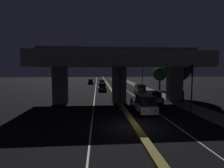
{
  "coord_description": "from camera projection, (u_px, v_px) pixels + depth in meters",
  "views": [
    {
      "loc": [
        -3.07,
        -14.22,
        4.82
      ],
      "look_at": [
        0.09,
        24.35,
        1.64
      ],
      "focal_mm": 28.0,
      "sensor_mm": 36.0,
      "label": 1
    }
  ],
  "objects": [
    {
      "name": "car_dark_blue_second_oncoming",
      "position": [
        102.0,
        83.0,
        49.59
      ],
      "size": [
        1.87,
        4.61,
        1.88
      ],
      "rotation": [
        0.0,
        0.0,
        -1.56
      ],
      "color": "#141938",
      "rests_on": "ground_plane"
    },
    {
      "name": "pedestrian_on_sidewalk",
      "position": [
        183.0,
        96.0,
        25.14
      ],
      "size": [
        0.34,
        0.34,
        1.77
      ],
      "color": "black",
      "rests_on": "sidewalk_right"
    },
    {
      "name": "lane_line_right_inner",
      "position": [
        121.0,
        87.0,
        49.83
      ],
      "size": [
        0.12,
        126.0,
        0.0
      ],
      "primitive_type": "cube",
      "color": "beige",
      "rests_on": "ground_plane"
    },
    {
      "name": "car_silver_second",
      "position": [
        154.0,
        97.0,
        25.9
      ],
      "size": [
        1.91,
        4.26,
        1.61
      ],
      "rotation": [
        0.0,
        0.0,
        1.54
      ],
      "color": "gray",
      "rests_on": "ground_plane"
    },
    {
      "name": "motorcycle_black_filtering_mid",
      "position": [
        123.0,
        98.0,
        26.28
      ],
      "size": [
        0.34,
        1.7,
        1.35
      ],
      "rotation": [
        0.0,
        0.0,
        1.63
      ],
      "color": "black",
      "rests_on": "ground_plane"
    },
    {
      "name": "lane_line_left_inner",
      "position": [
        96.0,
        87.0,
        49.24
      ],
      "size": [
        0.12,
        126.0,
        0.0
      ],
      "primitive_type": "cube",
      "color": "beige",
      "rests_on": "ground_plane"
    },
    {
      "name": "traffic_light_left_of_median",
      "position": [
        120.0,
        83.0,
        18.84
      ],
      "size": [
        0.3,
        0.49,
        4.94
      ],
      "color": "black",
      "rests_on": "ground_plane"
    },
    {
      "name": "motorcycle_red_filtering_near",
      "position": [
        131.0,
        104.0,
        21.04
      ],
      "size": [
        0.34,
        1.84,
        1.49
      ],
      "rotation": [
        0.0,
        0.0,
        1.52
      ],
      "color": "black",
      "rests_on": "ground_plane"
    },
    {
      "name": "car_dark_red_third",
      "position": [
        140.0,
        89.0,
        33.77
      ],
      "size": [
        2.0,
        4.29,
        1.94
      ],
      "rotation": [
        0.0,
        0.0,
        1.53
      ],
      "color": "#591414",
      "rests_on": "ground_plane"
    },
    {
      "name": "median_divider",
      "position": [
        109.0,
        86.0,
        49.52
      ],
      "size": [
        0.57,
        126.0,
        0.26
      ],
      "primitive_type": "cube",
      "color": "olive",
      "rests_on": "ground_plane"
    },
    {
      "name": "motorcycle_white_filtering_far",
      "position": [
        120.0,
        93.0,
        31.33
      ],
      "size": [
        0.34,
        1.76,
        1.36
      ],
      "rotation": [
        0.0,
        0.0,
        1.63
      ],
      "color": "black",
      "rests_on": "ground_plane"
    },
    {
      "name": "roadside_tree_kerbside_mid",
      "position": [
        160.0,
        74.0,
        40.98
      ],
      "size": [
        3.26,
        3.26,
        5.48
      ],
      "color": "#38281C",
      "rests_on": "ground_plane"
    },
    {
      "name": "sidewalk_right",
      "position": [
        145.0,
        89.0,
        43.28
      ],
      "size": [
        2.81,
        126.0,
        0.12
      ],
      "primitive_type": "cube",
      "color": "#5B5956",
      "rests_on": "ground_plane"
    },
    {
      "name": "car_black_third_oncoming",
      "position": [
        91.0,
        82.0,
        58.61
      ],
      "size": [
        1.95,
        4.69,
        1.58
      ],
      "rotation": [
        0.0,
        0.0,
        -1.55
      ],
      "color": "black",
      "rests_on": "ground_plane"
    },
    {
      "name": "ground_plane",
      "position": [
        134.0,
        127.0,
        14.77
      ],
      "size": [
        200.0,
        200.0,
        0.0
      ],
      "primitive_type": "plane",
      "color": "black"
    },
    {
      "name": "car_white_lead",
      "position": [
        145.0,
        104.0,
        19.26
      ],
      "size": [
        1.96,
        3.95,
        2.02
      ],
      "rotation": [
        0.0,
        0.0,
        1.57
      ],
      "color": "silver",
      "rests_on": "ground_plane"
    },
    {
      "name": "roadside_tree_kerbside_near",
      "position": [
        177.0,
        69.0,
        30.15
      ],
      "size": [
        4.46,
        4.46,
        7.14
      ],
      "color": "#2D2116",
      "rests_on": "ground_plane"
    },
    {
      "name": "street_lamp",
      "position": [
        141.0,
        70.0,
        42.61
      ],
      "size": [
        2.55,
        0.32,
        7.87
      ],
      "color": "#2D2D30",
      "rests_on": "ground_plane"
    },
    {
      "name": "elevated_overpass",
      "position": [
        119.0,
        62.0,
        25.11
      ],
      "size": [
        23.17,
        9.89,
        8.07
      ],
      "color": "slate",
      "rests_on": "ground_plane"
    },
    {
      "name": "traffic_light_right_of_median",
      "position": [
        192.0,
        79.0,
        19.46
      ],
      "size": [
        0.3,
        0.49,
        5.5
      ],
      "color": "black",
      "rests_on": "ground_plane"
    },
    {
      "name": "car_dark_green_lead_oncoming",
      "position": [
        102.0,
        87.0,
        39.94
      ],
      "size": [
        1.96,
        4.85,
        1.81
      ],
      "rotation": [
        0.0,
        0.0,
        -1.59
      ],
      "color": "black",
      "rests_on": "ground_plane"
    }
  ]
}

